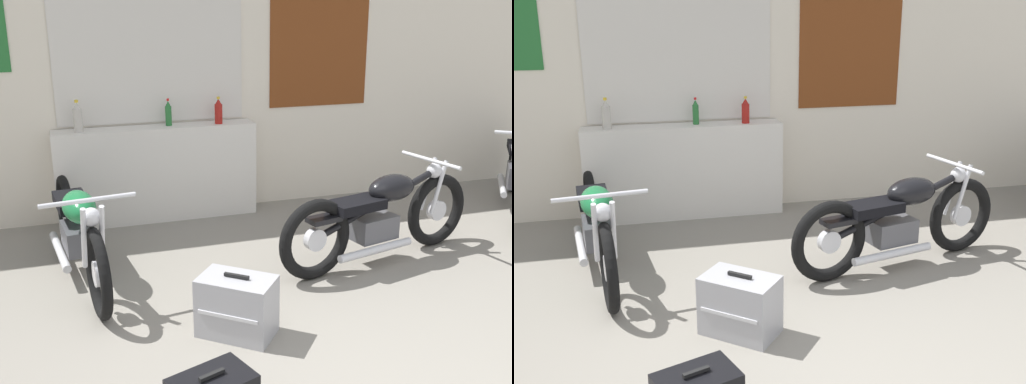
# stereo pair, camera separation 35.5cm
# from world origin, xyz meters

# --- Properties ---
(wall_back) EXTENTS (10.00, 0.07, 2.80)m
(wall_back) POSITION_xyz_m (-0.02, 3.77, 1.41)
(wall_back) COLOR beige
(wall_back) RESTS_ON ground_plane
(sill_counter) EXTENTS (1.92, 0.28, 0.92)m
(sill_counter) POSITION_xyz_m (-0.61, 3.60, 0.46)
(sill_counter) COLOR silver
(sill_counter) RESTS_ON ground_plane
(bottle_leftmost) EXTENTS (0.08, 0.08, 0.29)m
(bottle_leftmost) POSITION_xyz_m (-1.31, 3.57, 1.05)
(bottle_leftmost) COLOR #B7B2A8
(bottle_leftmost) RESTS_ON sill_counter
(bottle_left_center) EXTENTS (0.06, 0.06, 0.26)m
(bottle_left_center) POSITION_xyz_m (-0.48, 3.61, 1.04)
(bottle_left_center) COLOR #23662D
(bottle_left_center) RESTS_ON sill_counter
(bottle_center) EXTENTS (0.08, 0.08, 0.26)m
(bottle_center) POSITION_xyz_m (-0.00, 3.56, 1.04)
(bottle_center) COLOR maroon
(bottle_center) RESTS_ON sill_counter
(motorcycle_green) EXTENTS (0.64, 2.01, 0.81)m
(motorcycle_green) POSITION_xyz_m (-1.40, 2.46, 0.40)
(motorcycle_green) COLOR black
(motorcycle_green) RESTS_ON ground_plane
(motorcycle_black) EXTENTS (1.93, 0.72, 0.81)m
(motorcycle_black) POSITION_xyz_m (0.95, 2.02, 0.39)
(motorcycle_black) COLOR black
(motorcycle_black) RESTS_ON ground_plane
(hard_case_silver) EXTENTS (0.56, 0.53, 0.42)m
(hard_case_silver) POSITION_xyz_m (-0.48, 1.27, 0.20)
(hard_case_silver) COLOR #9E9EA3
(hard_case_silver) RESTS_ON ground_plane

